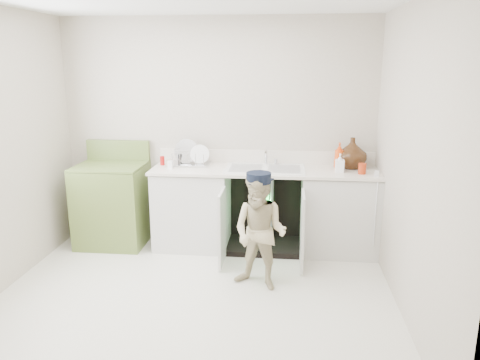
# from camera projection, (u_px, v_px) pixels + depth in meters

# --- Properties ---
(ground) EXTENTS (3.50, 3.50, 0.00)m
(ground) POSITION_uv_depth(u_px,v_px,m) (195.00, 297.00, 4.13)
(ground) COLOR beige
(ground) RESTS_ON ground
(room_shell) EXTENTS (6.00, 5.50, 1.26)m
(room_shell) POSITION_uv_depth(u_px,v_px,m) (191.00, 159.00, 3.82)
(room_shell) COLOR #BEB5A2
(room_shell) RESTS_ON ground
(counter_run) EXTENTS (2.44, 1.02, 1.23)m
(counter_run) POSITION_uv_depth(u_px,v_px,m) (267.00, 207.00, 5.12)
(counter_run) COLOR silver
(counter_run) RESTS_ON ground
(avocado_stove) EXTENTS (0.73, 0.65, 1.14)m
(avocado_stove) POSITION_uv_depth(u_px,v_px,m) (113.00, 203.00, 5.26)
(avocado_stove) COLOR olive
(avocado_stove) RESTS_ON ground
(repair_worker) EXTENTS (0.63, 0.88, 1.08)m
(repair_worker) POSITION_uv_depth(u_px,v_px,m) (260.00, 231.00, 4.19)
(repair_worker) COLOR beige
(repair_worker) RESTS_ON ground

